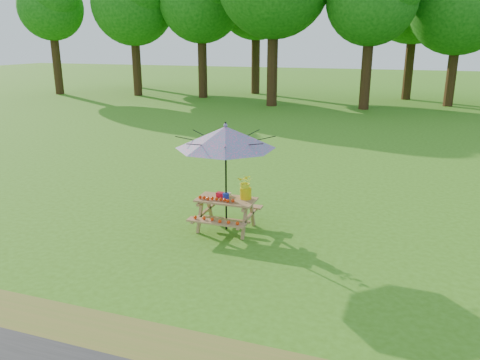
% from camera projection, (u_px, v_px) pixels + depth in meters
% --- Properties ---
extents(ground, '(120.00, 120.00, 0.00)m').
position_uv_depth(ground, '(394.00, 285.00, 7.52)').
color(ground, '#3D7516').
rests_on(ground, ground).
extents(picnic_table, '(1.20, 1.32, 0.67)m').
position_uv_depth(picnic_table, '(226.00, 215.00, 9.63)').
color(picnic_table, '#9F6C48').
rests_on(picnic_table, ground).
extents(patio_umbrella, '(2.56, 2.56, 2.25)m').
position_uv_depth(patio_umbrella, '(226.00, 137.00, 9.17)').
color(patio_umbrella, black).
rests_on(patio_umbrella, ground).
extents(produce_bins, '(0.31, 0.34, 0.13)m').
position_uv_depth(produce_bins, '(224.00, 195.00, 9.58)').
color(produce_bins, red).
rests_on(produce_bins, picnic_table).
extents(tomatoes_row, '(0.77, 0.13, 0.07)m').
position_uv_depth(tomatoes_row, '(216.00, 199.00, 9.41)').
color(tomatoes_row, red).
rests_on(tomatoes_row, picnic_table).
extents(flower_bucket, '(0.33, 0.29, 0.52)m').
position_uv_depth(flower_bucket, '(246.00, 186.00, 9.47)').
color(flower_bucket, yellow).
rests_on(flower_bucket, picnic_table).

